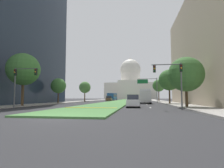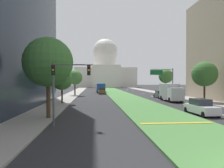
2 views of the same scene
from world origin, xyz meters
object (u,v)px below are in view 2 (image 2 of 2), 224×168
Objects in this scene: street_tree_right_far at (166,76)px; overhead_guide_sign at (164,77)px; street_tree_left_near at (48,62)px; sedan_lead_stopped at (201,107)px; sedan_midblock at (160,94)px; street_tree_right_mid at (204,74)px; traffic_light_near_left at (64,80)px; city_bus at (101,87)px; box_truck_delivery at (171,92)px; sedan_distant at (102,91)px; street_tree_left_mid at (62,80)px; capitol_building at (105,70)px; street_tree_left_far at (75,77)px.

overhead_guide_sign is at bearing -111.69° from street_tree_right_far.
sedan_lead_stopped is at bearing 4.83° from street_tree_left_near.
sedan_midblock is (2.72, 22.09, -0.04)m from sedan_lead_stopped.
sedan_lead_stopped is (-7.03, -11.89, -4.06)m from street_tree_right_mid.
overhead_guide_sign reaches higher than traffic_light_near_left.
traffic_light_near_left is 41.19m from street_tree_right_far.
street_tree_right_far reaches higher than city_bus.
box_truck_delivery is at bearing -93.69° from sedan_midblock.
sedan_lead_stopped is (-3.78, -22.57, -3.81)m from overhead_guide_sign.
overhead_guide_sign reaches higher than sedan_lead_stopped.
street_tree_right_far reaches higher than sedan_distant.
sedan_distant is 24.93m from box_truck_delivery.
traffic_light_near_left is 0.47× the size of city_bus.
city_bus is (-16.58, 14.55, -3.20)m from street_tree_right_far.
sedan_lead_stopped is at bearing -75.56° from sedan_distant.
street_tree_left_mid reaches higher than sedan_lead_stopped.
street_tree_left_mid is 30.41m from street_tree_right_far.
city_bus is (-4.77, -59.86, -8.94)m from capitol_building.
street_tree_right_mid reaches higher than street_tree_left_far.
capitol_building is at bearing 85.45° from city_bus.
street_tree_left_near is at bearing -129.71° from overhead_guide_sign.
street_tree_right_mid is at bearing -56.47° from sedan_distant.
capitol_building reaches higher than overhead_guide_sign.
street_tree_right_mid is 30.03m from street_tree_left_far.
street_tree_right_mid is (3.25, -10.68, 0.25)m from overhead_guide_sign.
capitol_building is 5.09× the size of street_tree_right_mid.
sedan_distant reaches higher than sedan_midblock.
traffic_light_near_left is 0.76× the size of street_tree_right_far.
capitol_building is 110.32m from traffic_light_near_left.
street_tree_left_far reaches higher than city_bus.
sedan_lead_stopped is 0.73× the size of box_truck_delivery.
sedan_midblock is (-1.06, -0.48, -3.86)m from overhead_guide_sign.
street_tree_right_mid is 37.45m from city_bus.
street_tree_left_near is 26.66m from street_tree_right_mid.
street_tree_left_far reaches higher than sedan_lead_stopped.
traffic_light_near_left is at bearing -142.27° from street_tree_right_mid.
street_tree_left_far is 23.52m from street_tree_right_far.
capitol_building is at bearing 83.93° from street_tree_left_near.
street_tree_right_far is 22.29m from city_bus.
sedan_lead_stopped is (16.82, -11.96, -3.10)m from street_tree_left_mid.
sedan_lead_stopped is at bearing -97.02° from sedan_midblock.
street_tree_left_mid is 23.87m from street_tree_right_mid.
street_tree_left_mid is 26.10m from sedan_distant.
street_tree_right_far is (0.01, 18.89, 0.09)m from street_tree_right_mid.
street_tree_left_near is 1.13× the size of street_tree_right_mid.
street_tree_right_far is at bearing 77.11° from sedan_lead_stopped.
street_tree_left_mid is (-0.72, 13.32, -1.59)m from street_tree_left_near.
street_tree_left_near is 30.44m from sedan_midblock.
street_tree_right_far is (21.21, 35.29, 1.18)m from traffic_light_near_left.
box_truck_delivery is (-0.47, -7.26, 0.90)m from sedan_midblock.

